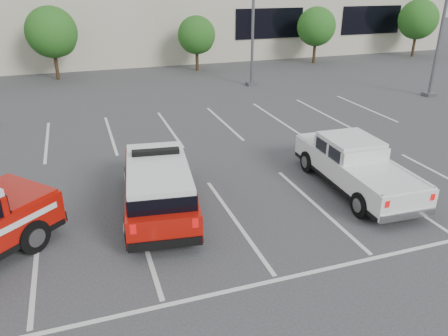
# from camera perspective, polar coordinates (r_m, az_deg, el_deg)

# --- Properties ---
(ground) EXTENTS (120.00, 120.00, 0.00)m
(ground) POSITION_cam_1_polar(r_m,az_deg,el_deg) (12.79, 1.51, -6.95)
(ground) COLOR #353537
(ground) RESTS_ON ground
(stall_markings) EXTENTS (23.00, 15.00, 0.01)m
(stall_markings) POSITION_cam_1_polar(r_m,az_deg,el_deg) (16.63, -3.85, 0.57)
(stall_markings) COLOR silver
(stall_markings) RESTS_ON ground
(tree_mid_left) EXTENTS (3.37, 3.37, 4.85)m
(tree_mid_left) POSITION_cam_1_polar(r_m,az_deg,el_deg) (32.55, -21.42, 15.99)
(tree_mid_left) COLOR #3F2B19
(tree_mid_left) RESTS_ON ground
(tree_mid_right) EXTENTS (2.77, 2.77, 3.99)m
(tree_mid_right) POSITION_cam_1_polar(r_m,az_deg,el_deg) (33.81, -3.48, 16.80)
(tree_mid_right) COLOR #3F2B19
(tree_mid_right) RESTS_ON ground
(tree_right) EXTENTS (3.07, 3.07, 4.42)m
(tree_right) POSITION_cam_1_polar(r_m,az_deg,el_deg) (37.68, 12.04, 17.47)
(tree_right) COLOR #3F2B19
(tree_right) RESTS_ON ground
(tree_far_right) EXTENTS (3.37, 3.37, 4.85)m
(tree_far_right) POSITION_cam_1_polar(r_m,az_deg,el_deg) (43.56, 24.05, 17.16)
(tree_far_right) COLOR #3F2B19
(tree_far_right) RESTS_ON ground
(light_pole_mid) EXTENTS (0.90, 0.60, 10.24)m
(light_pole_mid) POSITION_cam_1_polar(r_m,az_deg,el_deg) (28.49, 3.87, 20.93)
(light_pole_mid) COLOR #59595E
(light_pole_mid) RESTS_ON ground
(light_pole_right) EXTENTS (0.90, 0.60, 10.24)m
(light_pole_right) POSITION_cam_1_polar(r_m,az_deg,el_deg) (28.44, 27.03, 18.59)
(light_pole_right) COLOR #59595E
(light_pole_right) RESTS_ON ground
(fire_chief_suv) EXTENTS (2.55, 5.40, 1.83)m
(fire_chief_suv) POSITION_cam_1_polar(r_m,az_deg,el_deg) (13.11, -8.54, -2.69)
(fire_chief_suv) COLOR #9F0F07
(fire_chief_suv) RESTS_ON ground
(white_pickup) EXTENTS (2.05, 5.41, 1.64)m
(white_pickup) POSITION_cam_1_polar(r_m,az_deg,el_deg) (15.09, 16.70, -0.24)
(white_pickup) COLOR silver
(white_pickup) RESTS_ON ground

